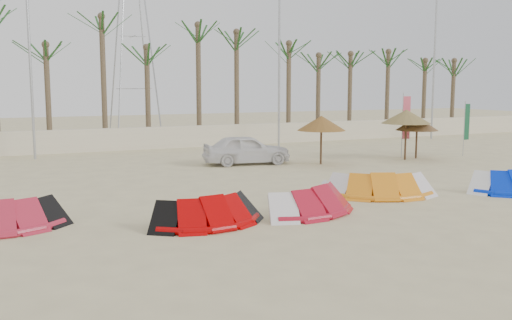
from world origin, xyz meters
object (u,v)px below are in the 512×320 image
kite_red_mid (205,209)px  parasol_right (417,124)px  kite_red_right (307,197)px  parasol_left (321,123)px  kite_orange (375,183)px  car (247,149)px  kite_blue (508,180)px  parasol_mid (406,117)px

kite_red_mid → parasol_right: parasol_right is taller
kite_red_right → parasol_left: size_ratio=1.71×
kite_red_right → parasol_right: parasol_right is taller
kite_orange → car: bearing=95.7°
kite_red_right → kite_blue: 7.98m
kite_blue → parasol_right: bearing=69.2°
kite_orange → parasol_right: parasol_right is taller
parasol_right → kite_red_right: bearing=-143.3°
parasol_right → car: parasol_right is taller
kite_red_right → parasol_left: 10.42m
kite_red_mid → car: (5.79, 10.29, 0.29)m
kite_orange → parasol_right: 10.78m
parasol_mid → parasol_right: parasol_mid is taller
parasol_right → car: (-8.81, 1.70, -1.09)m
kite_blue → car: size_ratio=0.84×
kite_orange → car: size_ratio=0.98×
kite_orange → kite_blue: (4.60, -1.53, -0.00)m
kite_red_mid → kite_orange: (6.68, 1.39, 0.00)m
kite_red_mid → car: size_ratio=0.82×
parasol_right → car: size_ratio=0.52×
kite_red_mid → kite_orange: same height
kite_orange → kite_red_right: bearing=-160.2°
kite_orange → parasol_right: size_ratio=1.86×
kite_blue → parasol_right: (3.31, 8.72, 1.38)m
kite_blue → parasol_right: parasol_right is taller
car → parasol_left: bearing=-106.2°
kite_orange → parasol_mid: parasol_mid is taller
parasol_mid → kite_orange: bearing=-135.2°
kite_blue → parasol_mid: parasol_mid is taller
kite_red_mid → kite_orange: 6.82m
kite_red_mid → car: car is taller
parasol_left → car: bearing=154.7°
car → parasol_mid: bearing=-94.3°
car → kite_red_mid: bearing=159.7°
parasol_mid → car: bearing=166.6°
parasol_left → kite_blue: bearing=-75.6°
kite_orange → car: (-0.89, 8.89, 0.29)m
kite_orange → parasol_left: 7.89m
kite_red_mid → kite_blue: (11.28, -0.13, -0.00)m
kite_orange → parasol_mid: 10.09m
kite_red_mid → kite_red_right: 3.32m
kite_red_mid → parasol_right: size_ratio=1.56×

